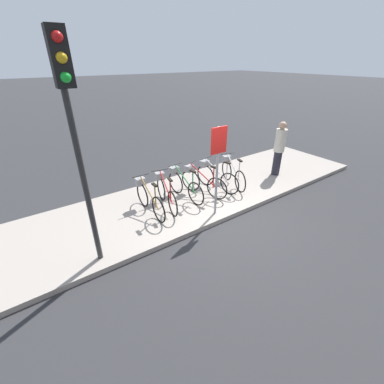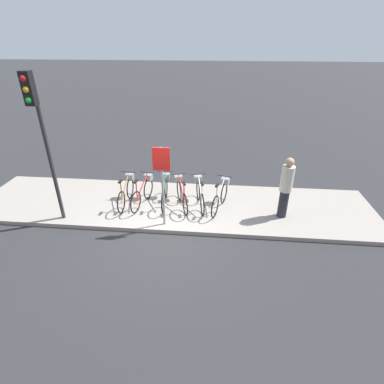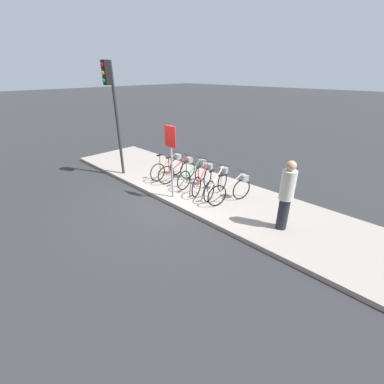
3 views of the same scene
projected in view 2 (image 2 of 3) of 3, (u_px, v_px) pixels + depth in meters
name	position (u px, v px, depth m)	size (l,w,h in m)	color
ground_plane	(165.00, 234.00, 8.02)	(120.00, 120.00, 0.00)	#2D2D30
sidewalk	(173.00, 205.00, 9.26)	(12.07, 2.87, 0.12)	#9E9389
parked_bicycle_0	(127.00, 191.00, 9.06)	(0.46, 1.56, 0.96)	black
parked_bicycle_1	(143.00, 191.00, 9.05)	(0.48, 1.54, 0.96)	black
parked_bicycle_2	(165.00, 190.00, 9.09)	(0.46, 1.56, 0.96)	black
parked_bicycle_3	(181.00, 193.00, 8.94)	(0.63, 1.49, 0.96)	black
parked_bicycle_4	(200.00, 193.00, 8.93)	(0.50, 1.53, 0.96)	black
parked_bicycle_5	(221.00, 195.00, 8.81)	(0.59, 1.51, 0.96)	black
pedestrian	(286.00, 187.00, 8.16)	(0.34, 0.34, 1.77)	#23232D
traffic_light	(38.00, 121.00, 7.13)	(0.24, 0.40, 3.92)	#2D2D2D
sign_post	(162.00, 174.00, 7.52)	(0.44, 0.07, 2.21)	#99999E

